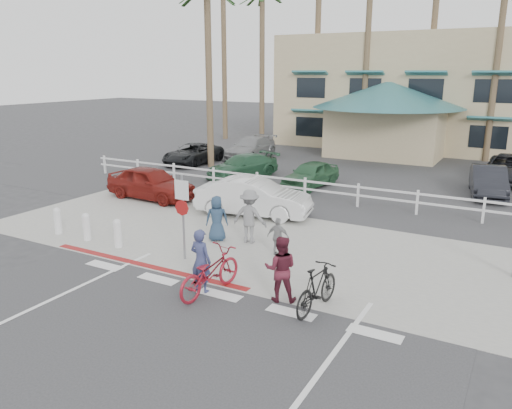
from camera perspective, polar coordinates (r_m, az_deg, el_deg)
The scene contains 34 objects.
ground at distance 12.45m, azimuth -5.70°, elevation -11.30°, with size 140.00×140.00×0.00m, color #333335.
bike_path at distance 11.07m, azimuth -11.79°, elevation -15.14°, with size 12.00×16.00×0.01m, color #333335.
sidewalk_plaza at distance 16.04m, azimuth 3.50°, elevation -5.04°, with size 22.00×7.00×0.01m, color gray.
cross_street at distance 19.55m, azimuth 8.59°, elevation -1.47°, with size 40.00×5.00×0.01m, color #333335.
parking_lot at distance 28.41m, azimuth 15.41°, elevation 3.35°, with size 50.00×16.00×0.01m, color #333335.
curb_red at distance 15.03m, azimuth -12.58°, elevation -6.79°, with size 7.00×0.25×0.02m, color maroon.
rail_fence at distance 21.10m, azimuth 11.84°, elevation 1.00°, with size 29.40×0.16×1.00m, color silver, non-canonical shape.
building at distance 40.36m, azimuth 23.49°, elevation 14.08°, with size 28.00×16.00×11.30m, color #C4B186, non-canonical shape.
sign_post at distance 14.87m, azimuth -8.33°, elevation -0.96°, with size 0.50×0.10×2.90m, color gray, non-canonical shape.
bollard_0 at distance 16.60m, azimuth -15.52°, elevation -3.17°, with size 0.26×0.26×0.95m, color silver, non-canonical shape.
bollard_1 at distance 17.58m, azimuth -18.80°, elevation -2.42°, with size 0.26×0.26×0.95m, color silver, non-canonical shape.
bollard_2 at distance 18.61m, azimuth -21.71°, elevation -1.74°, with size 0.26×0.26×0.95m, color silver, non-canonical shape.
palm_0 at distance 41.72m, azimuth -3.69°, elevation 17.78°, with size 4.00×4.00×15.00m, color black, non-canonical shape.
palm_1 at distance 38.79m, azimuth 0.70°, elevation 16.54°, with size 4.00×4.00×13.00m, color black, non-canonical shape.
palm_2 at distance 38.05m, azimuth 7.07°, elevation 18.72°, with size 4.00×4.00×16.00m, color black, non-canonical shape.
palm_3 at distance 35.71m, azimuth 12.60°, elevation 17.13°, with size 4.00×4.00×14.00m, color black, non-canonical shape.
palm_4 at distance 35.75m, azimuth 19.57°, elevation 17.44°, with size 4.00×4.00×15.00m, color black, non-canonical shape.
palm_5 at distance 34.21m, azimuth 25.94°, elevation 15.28°, with size 4.00×4.00×13.00m, color black, non-canonical shape.
palm_10 at distance 29.19m, azimuth -5.44°, elevation 15.97°, with size 4.00×4.00×12.00m, color black, non-canonical shape.
bike_red at distance 12.80m, azimuth -5.31°, elevation -7.69°, with size 0.77×2.19×1.15m, color maroon.
rider_red at distance 12.84m, azimuth -6.33°, elevation -6.40°, with size 0.61×0.40×1.68m, color navy.
bike_black at distance 11.97m, azimuth 6.98°, elevation -9.47°, with size 0.53×1.89×1.14m, color black.
rider_black at distance 12.29m, azimuth 2.84°, elevation -7.35°, with size 0.81×0.63×1.66m, color #551A28.
pedestrian_a at distance 16.32m, azimuth -0.73°, elevation -1.38°, with size 1.16×0.66×1.79m, color slate.
pedestrian_child at distance 15.27m, azimuth 2.55°, elevation -3.72°, with size 0.70×0.29×1.20m, color gray.
pedestrian_b at distance 16.59m, azimuth -4.50°, elevation -1.61°, with size 0.75×0.49×1.53m, color navy.
car_white_sedan at distance 19.42m, azimuth -0.29°, elevation 0.84°, with size 1.57×4.50×1.48m, color silver.
car_red_compact at distance 22.49m, azimuth -11.92°, elevation 2.44°, with size 1.71×4.24×1.44m, color maroon.
lot_car_0 at distance 30.64m, azimuth -7.21°, elevation 5.77°, with size 2.05×4.45×1.24m, color black.
lot_car_1 at distance 26.52m, azimuth -1.55°, elevation 4.41°, with size 1.70×4.17×1.21m, color #265437.
lot_car_2 at distance 24.43m, azimuth 6.26°, elevation 3.44°, with size 1.48×3.67×1.25m, color #2D5E3B.
lot_car_3 at distance 24.90m, azimuth 25.02°, elevation 2.43°, with size 1.42×4.06×1.34m, color black.
lot_car_4 at distance 32.37m, azimuth -0.61°, elevation 6.48°, with size 1.89×4.65×1.35m, color gray.
lot_car_5 at distance 28.51m, azimuth 26.91°, elevation 3.68°, with size 2.27×4.92×1.37m, color black.
Camera 1 is at (6.45, -9.11, 5.52)m, focal length 35.00 mm.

